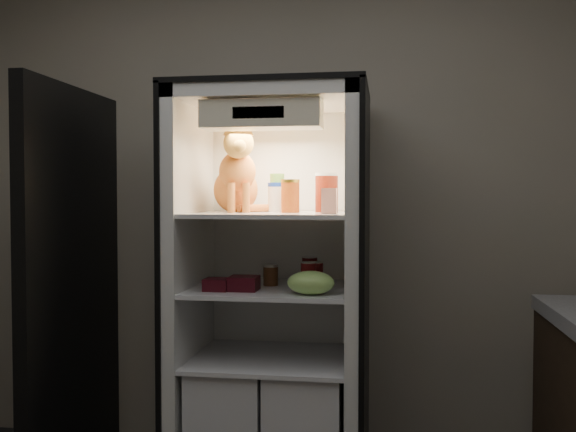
# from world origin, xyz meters

# --- Properties ---
(room_shell) EXTENTS (3.60, 3.60, 3.60)m
(room_shell) POSITION_xyz_m (0.00, 0.00, 1.62)
(room_shell) COLOR white
(room_shell) RESTS_ON floor
(refrigerator) EXTENTS (0.90, 0.72, 1.88)m
(refrigerator) POSITION_xyz_m (0.00, 1.38, 0.79)
(refrigerator) COLOR white
(refrigerator) RESTS_ON floor
(fridge_door) EXTENTS (0.08, 0.87, 1.85)m
(fridge_door) POSITION_xyz_m (-0.85, 1.03, 0.91)
(fridge_door) COLOR black
(fridge_door) RESTS_ON floor
(tabby_cat) EXTENTS (0.39, 0.42, 0.43)m
(tabby_cat) POSITION_xyz_m (-0.18, 1.39, 1.45)
(tabby_cat) COLOR #C95C19
(tabby_cat) RESTS_ON refrigerator
(parmesan_shaker) EXTENTS (0.07, 0.07, 0.18)m
(parmesan_shaker) POSITION_xyz_m (0.01, 1.42, 1.38)
(parmesan_shaker) COLOR green
(parmesan_shaker) RESTS_ON refrigerator
(mayo_tub) EXTENTS (0.10, 0.10, 0.14)m
(mayo_tub) POSITION_xyz_m (0.02, 1.43, 1.36)
(mayo_tub) COLOR white
(mayo_tub) RESTS_ON refrigerator
(salsa_jar) EXTENTS (0.09, 0.09, 0.16)m
(salsa_jar) POSITION_xyz_m (0.09, 1.33, 1.37)
(salsa_jar) COLOR maroon
(salsa_jar) RESTS_ON refrigerator
(pepper_jar) EXTENTS (0.11, 0.11, 0.19)m
(pepper_jar) POSITION_xyz_m (0.25, 1.43, 1.38)
(pepper_jar) COLOR maroon
(pepper_jar) RESTS_ON refrigerator
(cream_carton) EXTENTS (0.07, 0.07, 0.11)m
(cream_carton) POSITION_xyz_m (0.29, 1.19, 1.35)
(cream_carton) COLOR silver
(cream_carton) RESTS_ON refrigerator
(soda_can_a) EXTENTS (0.07, 0.07, 0.14)m
(soda_can_a) POSITION_xyz_m (0.17, 1.40, 1.01)
(soda_can_a) COLOR black
(soda_can_a) RESTS_ON refrigerator
(soda_can_b) EXTENTS (0.07, 0.07, 0.12)m
(soda_can_b) POSITION_xyz_m (0.21, 1.33, 1.00)
(soda_can_b) COLOR black
(soda_can_b) RESTS_ON refrigerator
(soda_can_c) EXTENTS (0.07, 0.07, 0.13)m
(soda_can_c) POSITION_xyz_m (0.19, 1.22, 1.01)
(soda_can_c) COLOR black
(soda_can_c) RESTS_ON refrigerator
(condiment_jar) EXTENTS (0.07, 0.07, 0.10)m
(condiment_jar) POSITION_xyz_m (-0.01, 1.37, 0.99)
(condiment_jar) COLOR #542F18
(condiment_jar) RESTS_ON refrigerator
(grape_bag) EXTENTS (0.21, 0.15, 0.10)m
(grape_bag) POSITION_xyz_m (0.21, 1.12, 0.99)
(grape_bag) COLOR #83BE59
(grape_bag) RESTS_ON refrigerator
(berry_box_left) EXTENTS (0.11, 0.11, 0.05)m
(berry_box_left) POSITION_xyz_m (-0.22, 1.18, 0.97)
(berry_box_left) COLOR #460B11
(berry_box_left) RESTS_ON refrigerator
(berry_box_right) EXTENTS (0.13, 0.13, 0.06)m
(berry_box_right) POSITION_xyz_m (-0.10, 1.20, 0.97)
(berry_box_right) COLOR #460B11
(berry_box_right) RESTS_ON refrigerator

